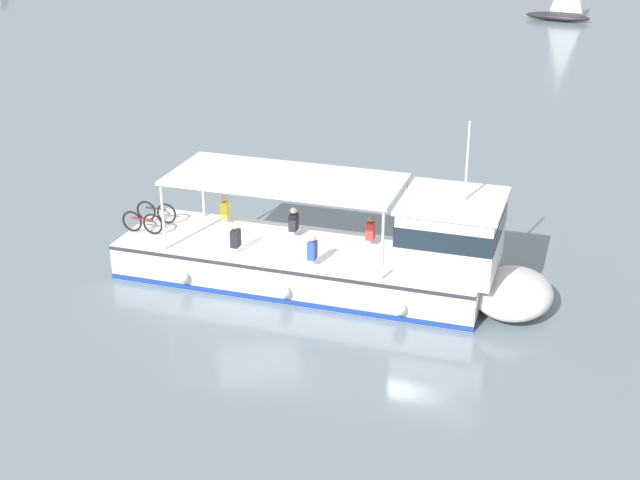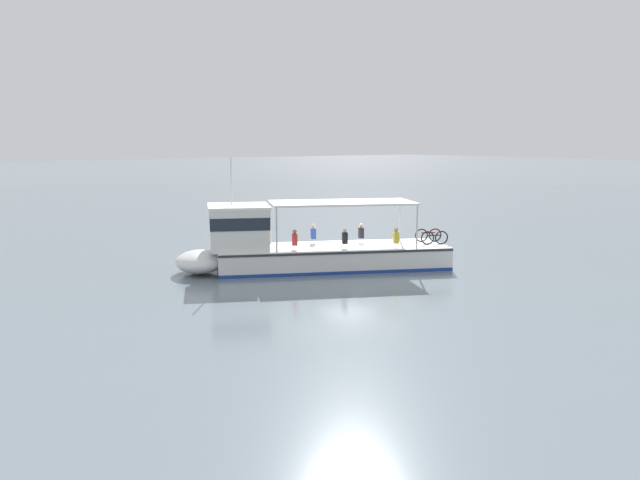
{
  "view_description": "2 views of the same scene",
  "coord_description": "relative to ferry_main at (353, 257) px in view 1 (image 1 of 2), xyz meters",
  "views": [
    {
      "loc": [
        -1.76,
        -23.79,
        11.85
      ],
      "look_at": [
        1.88,
        0.12,
        1.4
      ],
      "focal_mm": 51.1,
      "sensor_mm": 36.0,
      "label": 1
    },
    {
      "loc": [
        20.04,
        24.54,
        5.99
      ],
      "look_at": [
        1.88,
        0.12,
        1.4
      ],
      "focal_mm": 36.69,
      "sensor_mm": 36.0,
      "label": 2
    }
  ],
  "objects": [
    {
      "name": "ground_plane",
      "position": [
        -2.78,
        0.33,
        -1.02
      ],
      "size": [
        400.0,
        400.0,
        0.0
      ],
      "primitive_type": "plane",
      "color": "slate"
    },
    {
      "name": "sailboat_horizon_east",
      "position": [
        23.31,
        41.73,
        -0.48
      ],
      "size": [
        4.67,
        4.01,
        5.4
      ],
      "color": "#232328",
      "rests_on": "ground"
    },
    {
      "name": "ferry_main",
      "position": [
        0.0,
        0.0,
        0.0
      ],
      "size": [
        12.75,
        8.45,
        5.32
      ],
      "color": "white",
      "rests_on": "ground"
    }
  ]
}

